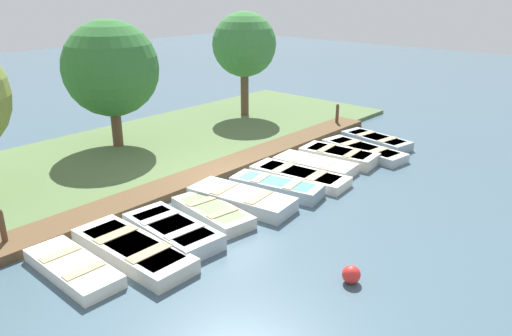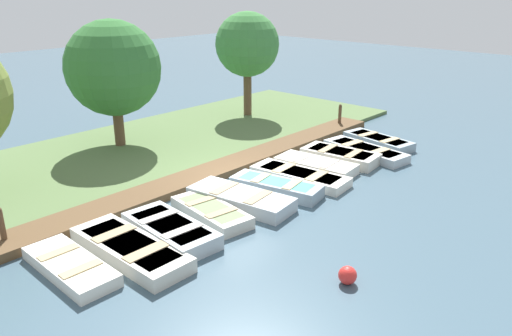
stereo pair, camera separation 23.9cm
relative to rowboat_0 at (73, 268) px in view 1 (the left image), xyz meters
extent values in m
plane|color=#425B6B|center=(-0.97, 6.51, -0.16)|extent=(80.00, 80.00, 0.00)
cube|color=#567042|center=(-5.97, 6.51, -0.08)|extent=(8.00, 24.00, 0.16)
cube|color=brown|center=(-2.14, 6.51, -0.04)|extent=(1.22, 18.08, 0.25)
cube|color=silver|center=(0.00, 0.00, -0.01)|extent=(2.83, 1.08, 0.30)
cube|color=beige|center=(0.00, 0.00, 0.13)|extent=(2.32, 0.84, 0.02)
cube|color=tan|center=(0.53, -0.01, 0.16)|extent=(0.30, 0.95, 0.03)
cube|color=tan|center=(-0.53, 0.01, 0.16)|extent=(0.30, 0.95, 0.03)
cube|color=beige|center=(0.39, 1.36, 0.02)|extent=(3.55, 1.24, 0.37)
cube|color=teal|center=(0.39, 1.36, 0.19)|extent=(2.91, 0.96, 0.03)
cube|color=tan|center=(1.07, 1.36, 0.22)|extent=(0.36, 1.13, 0.03)
cube|color=tan|center=(-0.28, 1.36, 0.22)|extent=(0.36, 1.13, 0.03)
cube|color=#B2BCC1|center=(0.38, 2.61, 0.04)|extent=(2.97, 1.47, 0.41)
cube|color=#4C709E|center=(0.38, 2.61, 0.23)|extent=(2.43, 1.15, 0.03)
cube|color=beige|center=(0.93, 2.57, 0.26)|extent=(0.38, 1.17, 0.03)
cube|color=beige|center=(-0.16, 2.66, 0.26)|extent=(0.38, 1.17, 0.03)
cube|color=beige|center=(0.28, 4.15, 0.01)|extent=(2.81, 1.43, 0.34)
cube|color=#6B7F51|center=(0.28, 4.15, 0.16)|extent=(2.30, 1.13, 0.03)
cube|color=tan|center=(0.79, 4.07, 0.19)|extent=(0.41, 1.00, 0.03)
cube|color=tan|center=(-0.22, 4.22, 0.19)|extent=(0.41, 1.00, 0.03)
cube|color=#B2BCC1|center=(0.32, 5.33, 0.04)|extent=(3.40, 1.67, 0.41)
cube|color=#994C33|center=(0.32, 5.33, 0.23)|extent=(2.78, 1.32, 0.03)
cube|color=tan|center=(0.93, 5.41, 0.26)|extent=(0.48, 1.16, 0.03)
cube|color=tan|center=(-0.30, 5.24, 0.26)|extent=(0.48, 1.16, 0.03)
cube|color=#8C9EA8|center=(0.49, 6.77, 0.04)|extent=(3.09, 1.54, 0.39)
cube|color=teal|center=(0.49, 6.77, 0.22)|extent=(2.52, 1.22, 0.03)
cube|color=tan|center=(1.04, 6.88, 0.24)|extent=(0.47, 0.93, 0.03)
cube|color=tan|center=(-0.06, 6.66, 0.24)|extent=(0.47, 0.93, 0.03)
cube|color=silver|center=(0.40, 8.12, -0.01)|extent=(3.49, 1.50, 0.31)
cube|color=teal|center=(0.40, 8.12, 0.14)|extent=(2.85, 1.19, 0.02)
cube|color=tan|center=(1.04, 8.18, 0.16)|extent=(0.45, 1.09, 0.03)
cube|color=tan|center=(-0.24, 8.05, 0.16)|extent=(0.45, 1.09, 0.03)
cube|color=silver|center=(0.22, 9.28, 0.02)|extent=(2.96, 1.47, 0.36)
cube|color=teal|center=(0.22, 9.28, 0.19)|extent=(2.43, 1.16, 0.03)
cube|color=beige|center=(0.76, 9.34, 0.21)|extent=(0.40, 1.09, 0.03)
cube|color=beige|center=(-0.32, 9.22, 0.21)|extent=(0.40, 1.09, 0.03)
cube|color=beige|center=(0.34, 10.67, 0.05)|extent=(2.92, 1.54, 0.41)
cube|color=#994C33|center=(0.34, 10.67, 0.23)|extent=(2.39, 1.22, 0.03)
cube|color=tan|center=(0.87, 10.73, 0.26)|extent=(0.41, 1.16, 0.03)
cube|color=tan|center=(-0.19, 10.61, 0.26)|extent=(0.41, 1.16, 0.03)
cube|color=#B2BCC1|center=(0.65, 11.95, 0.00)|extent=(3.52, 1.55, 0.33)
cube|color=#6B7F51|center=(0.65, 11.95, 0.16)|extent=(2.88, 1.22, 0.03)
cube|color=tan|center=(1.29, 11.86, 0.18)|extent=(0.47, 1.04, 0.03)
cube|color=tan|center=(0.01, 12.04, 0.18)|extent=(0.47, 1.04, 0.03)
cube|color=#8C9EA8|center=(0.40, 13.38, 0.02)|extent=(3.05, 1.57, 0.36)
cube|color=teal|center=(0.40, 13.38, 0.19)|extent=(2.50, 1.25, 0.03)
cube|color=tan|center=(0.95, 13.28, 0.22)|extent=(0.46, 1.03, 0.03)
cube|color=tan|center=(-0.14, 13.47, 0.22)|extent=(0.46, 1.03, 0.03)
cylinder|color=brown|center=(-2.26, -0.54, 0.36)|extent=(0.15, 0.15, 1.03)
cylinder|color=brown|center=(-2.26, 14.55, 0.36)|extent=(0.15, 0.15, 1.03)
sphere|color=brown|center=(-2.26, 14.55, 0.90)|extent=(0.13, 0.13, 0.13)
sphere|color=red|center=(4.97, 3.91, 0.05)|extent=(0.42, 0.42, 0.42)
cylinder|color=brown|center=(-7.13, 6.04, 0.95)|extent=(0.40, 0.40, 2.23)
sphere|color=#337033|center=(-7.13, 6.04, 3.07)|extent=(3.67, 3.67, 3.67)
cylinder|color=brown|center=(-6.72, 13.12, 1.21)|extent=(0.39, 0.39, 2.73)
sphere|color=#3D7F3D|center=(-6.72, 13.12, 3.41)|extent=(3.04, 3.04, 3.04)
camera|label=1|loc=(9.71, -4.65, 6.10)|focal=35.00mm
camera|label=2|loc=(9.88, -4.49, 6.10)|focal=35.00mm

